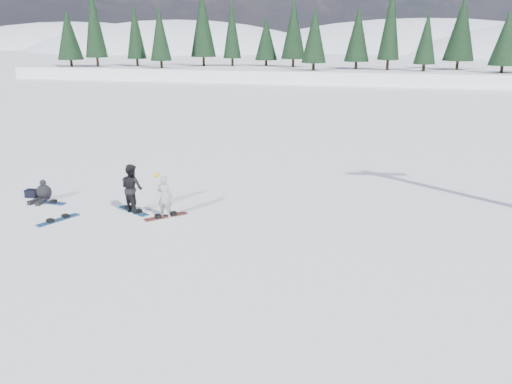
# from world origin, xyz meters

# --- Properties ---
(ground) EXTENTS (420.00, 420.00, 0.00)m
(ground) POSITION_xyz_m (0.00, 0.00, 0.00)
(ground) COLOR white
(ground) RESTS_ON ground
(alpine_backdrop) EXTENTS (412.50, 227.00, 53.20)m
(alpine_backdrop) POSITION_xyz_m (-11.72, 189.18, -13.98)
(alpine_backdrop) COLOR white
(alpine_backdrop) RESTS_ON ground
(snowboarder_woman) EXTENTS (0.56, 0.39, 1.60)m
(snowboarder_woman) POSITION_xyz_m (-1.47, 0.25, 0.75)
(snowboarder_woman) COLOR #AAAAB0
(snowboarder_woman) RESTS_ON ground
(snowboarder_man) EXTENTS (1.03, 0.95, 1.71)m
(snowboarder_man) POSITION_xyz_m (-2.80, 0.52, 0.86)
(snowboarder_man) COLOR black
(snowboarder_man) RESTS_ON ground
(seated_rider) EXTENTS (0.61, 0.96, 0.80)m
(seated_rider) POSITION_xyz_m (-6.61, 0.82, 0.31)
(seated_rider) COLOR black
(seated_rider) RESTS_ON ground
(gear_bag) EXTENTS (0.48, 0.34, 0.30)m
(gear_bag) POSITION_xyz_m (-7.31, 1.07, 0.15)
(gear_bag) COLOR black
(gear_bag) RESTS_ON ground
(snowboard_woman) EXTENTS (1.27, 1.24, 0.03)m
(snowboard_woman) POSITION_xyz_m (-1.47, 0.25, 0.01)
(snowboard_woman) COLOR maroon
(snowboard_woman) RESTS_ON ground
(snowboard_man) EXTENTS (1.44, 1.00, 0.03)m
(snowboard_man) POSITION_xyz_m (-2.80, 0.52, 0.01)
(snowboard_man) COLOR #175182
(snowboard_man) RESTS_ON ground
(snowboard_loose_a) EXTENTS (0.87, 1.48, 0.03)m
(snowboard_loose_a) POSITION_xyz_m (-4.84, -0.91, 0.01)
(snowboard_loose_a) COLOR #1B5497
(snowboard_loose_a) RESTS_ON ground
(snowboard_loose_c) EXTENTS (1.51, 0.33, 0.03)m
(snowboard_loose_c) POSITION_xyz_m (-6.34, 0.60, 0.01)
(snowboard_loose_c) COLOR navy
(snowboard_loose_c) RESTS_ON ground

